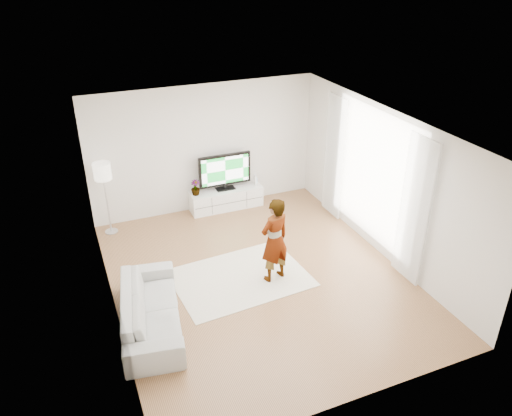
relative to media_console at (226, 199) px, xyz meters
name	(u,v)px	position (x,y,z in m)	size (l,w,h in m)	color
floor	(259,277)	(-0.37, -2.76, -0.23)	(6.00, 6.00, 0.00)	#A8764C
ceiling	(259,128)	(-0.37, -2.76, 2.57)	(6.00, 6.00, 0.00)	white
wall_left	(105,238)	(-2.87, -2.76, 1.17)	(0.02, 6.00, 2.80)	silver
wall_right	(384,184)	(2.13, -2.76, 1.17)	(0.02, 6.00, 2.80)	silver
wall_back	(205,149)	(-0.37, 0.24, 1.17)	(5.00, 0.02, 2.80)	silver
wall_front	(358,318)	(-0.37, -5.76, 1.17)	(5.00, 0.02, 2.80)	silver
window	(374,176)	(2.11, -2.46, 1.22)	(0.01, 2.60, 2.50)	white
curtain_near	(414,211)	(2.03, -3.76, 1.12)	(0.04, 0.70, 2.60)	white
curtain_far	(334,157)	(2.03, -1.16, 1.12)	(0.04, 0.70, 2.60)	white
media_console	(226,199)	(0.00, 0.00, 0.00)	(1.63, 0.46, 0.46)	white
television	(225,171)	(0.00, 0.03, 0.68)	(1.18, 0.23, 0.82)	black
game_console	(255,180)	(0.72, 0.00, 0.34)	(0.09, 0.17, 0.22)	white
potted_plant	(195,188)	(-0.69, 0.00, 0.40)	(0.19, 0.19, 0.34)	#3F7238
rug	(240,278)	(-0.68, -2.66, -0.22)	(2.33, 1.68, 0.01)	beige
player	(275,240)	(-0.13, -2.90, 0.57)	(0.57, 0.38, 1.57)	#334772
sofa	(151,309)	(-2.40, -3.30, 0.09)	(2.17, 0.85, 0.64)	#A5A6A1
floor_lamp	(103,175)	(-2.57, -0.10, 1.07)	(0.34, 0.34, 1.54)	silver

